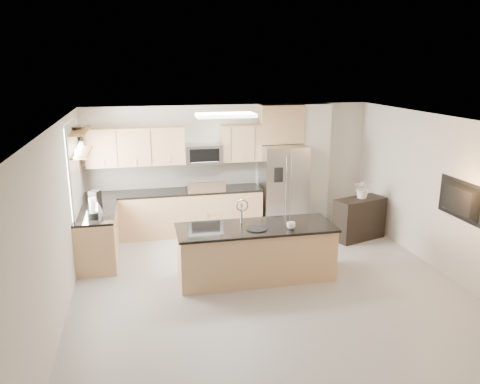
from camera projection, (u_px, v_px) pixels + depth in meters
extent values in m
plane|color=#A5A29D|center=(272.00, 292.00, 7.21)|extent=(6.50, 6.50, 0.00)
cube|color=white|center=(275.00, 123.00, 6.53)|extent=(6.00, 6.50, 0.02)
cube|color=beige|center=(230.00, 167.00, 9.93)|extent=(6.00, 0.02, 2.60)
cube|color=beige|center=(385.00, 330.00, 3.81)|extent=(6.00, 0.02, 2.60)
cube|color=beige|center=(58.00, 226.00, 6.25)|extent=(0.02, 6.50, 2.60)
cube|color=beige|center=(453.00, 200.00, 7.49)|extent=(0.02, 6.50, 2.60)
cube|color=tan|center=(175.00, 213.00, 9.60)|extent=(3.55, 0.65, 0.88)
cube|color=black|center=(174.00, 192.00, 9.48)|extent=(3.55, 0.66, 0.04)
cube|color=beige|center=(173.00, 175.00, 9.70)|extent=(3.55, 0.02, 0.52)
cube|color=tan|center=(98.00, 237.00, 8.29)|extent=(0.65, 1.50, 0.88)
cube|color=black|center=(96.00, 212.00, 8.17)|extent=(0.66, 1.50, 0.04)
cube|color=black|center=(205.00, 211.00, 9.73)|extent=(0.76, 0.64, 0.90)
cube|color=black|center=(205.00, 189.00, 9.60)|extent=(0.76, 0.62, 0.03)
cube|color=#A5A6A8|center=(207.00, 188.00, 9.29)|extent=(0.76, 0.04, 0.22)
cube|color=tan|center=(136.00, 147.00, 9.24)|extent=(1.92, 0.33, 0.75)
cube|color=tan|center=(241.00, 143.00, 9.68)|extent=(0.82, 0.33, 0.75)
cube|color=#A5A6A8|center=(203.00, 154.00, 9.53)|extent=(0.76, 0.40, 0.40)
cube|color=black|center=(205.00, 156.00, 9.35)|extent=(0.60, 0.02, 0.28)
cube|color=#A5A6A8|center=(283.00, 187.00, 9.91)|extent=(0.92, 0.75, 1.78)
cube|color=gray|center=(288.00, 191.00, 9.55)|extent=(0.02, 0.01, 1.69)
cube|color=black|center=(279.00, 175.00, 9.40)|extent=(0.18, 0.03, 0.30)
cube|color=beige|center=(314.00, 164.00, 10.17)|extent=(0.60, 0.30, 2.60)
cube|color=white|center=(73.00, 171.00, 7.91)|extent=(0.03, 1.05, 1.55)
cube|color=white|center=(74.00, 171.00, 7.91)|extent=(0.03, 1.15, 1.65)
cube|color=#9A643D|center=(81.00, 152.00, 7.95)|extent=(0.30, 1.20, 0.04)
cube|color=#9A643D|center=(79.00, 131.00, 7.85)|extent=(0.30, 1.20, 0.04)
cube|color=white|center=(226.00, 115.00, 7.97)|extent=(1.00, 0.50, 0.06)
cube|color=tan|center=(256.00, 253.00, 7.62)|extent=(2.50, 0.88, 0.84)
cube|color=black|center=(256.00, 228.00, 7.50)|extent=(2.56, 0.94, 0.04)
cube|color=black|center=(244.00, 229.00, 7.47)|extent=(0.53, 0.38, 0.01)
cylinder|color=#A5A6A8|center=(241.00, 213.00, 7.61)|extent=(0.03, 0.03, 0.34)
torus|color=#A5A6A8|center=(242.00, 205.00, 7.52)|extent=(0.21, 0.03, 0.21)
cube|color=black|center=(359.00, 219.00, 9.35)|extent=(1.13, 0.73, 0.83)
imported|color=white|center=(291.00, 226.00, 7.37)|extent=(0.18, 0.18, 0.11)
cylinder|color=black|center=(257.00, 229.00, 7.36)|extent=(0.41, 0.41, 0.02)
cylinder|color=black|center=(94.00, 216.00, 7.74)|extent=(0.16, 0.16, 0.11)
cylinder|color=silver|center=(93.00, 205.00, 7.69)|extent=(0.12, 0.12, 0.26)
cone|color=#A5A6A8|center=(98.00, 207.00, 8.06)|extent=(0.18, 0.18, 0.20)
cylinder|color=black|center=(97.00, 201.00, 8.03)|extent=(0.04, 0.04, 0.04)
cube|color=black|center=(95.00, 199.00, 8.37)|extent=(0.22, 0.24, 0.30)
cylinder|color=#A5A6A8|center=(95.00, 203.00, 8.34)|extent=(0.10, 0.10, 0.11)
imported|color=#A5A6A8|center=(78.00, 127.00, 7.84)|extent=(0.41, 0.41, 0.08)
imported|color=silver|center=(364.00, 183.00, 9.19)|extent=(0.68, 0.64, 0.61)
imported|color=black|center=(457.00, 200.00, 7.27)|extent=(0.14, 1.08, 0.62)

